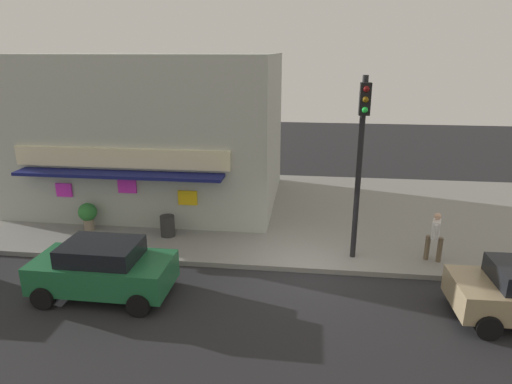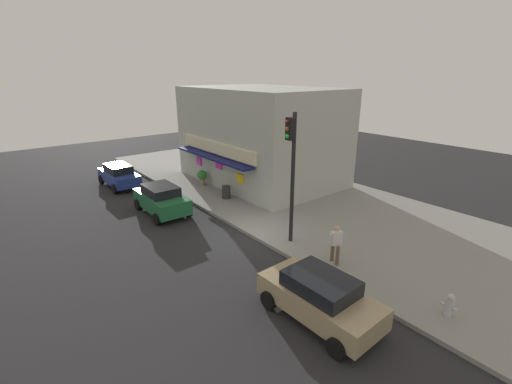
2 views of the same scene
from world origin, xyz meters
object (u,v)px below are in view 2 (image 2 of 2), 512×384
object	(u,v)px
traffic_light	(292,163)
trash_can	(226,192)
potted_plant_by_doorway	(202,176)
parked_car_tan	(320,297)
pedestrian	(336,243)
parked_car_green	(161,199)
parked_car_blue	(119,175)
fire_hydrant	(449,305)

from	to	relation	value
traffic_light	trash_can	world-z (taller)	traffic_light
potted_plant_by_doorway	parked_car_tan	bearing A→B (deg)	-15.85
traffic_light	parked_car_tan	distance (m)	6.06
pedestrian	parked_car_green	xyz separation A→B (m)	(-9.89, -3.08, -0.24)
parked_car_tan	parked_car_blue	world-z (taller)	parked_car_tan
parked_car_blue	parked_car_tan	bearing A→B (deg)	1.05
parked_car_blue	traffic_light	bearing A→B (deg)	12.94
potted_plant_by_doorway	traffic_light	bearing A→B (deg)	-6.94
fire_hydrant	parked_car_tan	size ratio (longest dim) A/B	0.19
fire_hydrant	potted_plant_by_doorway	bearing A→B (deg)	177.14
trash_can	potted_plant_by_doorway	world-z (taller)	potted_plant_by_doorway
parked_car_green	parked_car_blue	xyz separation A→B (m)	(-6.50, -0.21, -0.04)
parked_car_tan	parked_car_green	size ratio (longest dim) A/B	1.05
trash_can	parked_car_green	size ratio (longest dim) A/B	0.20
pedestrian	potted_plant_by_doorway	world-z (taller)	pedestrian
traffic_light	parked_car_blue	distance (m)	14.52
parked_car_green	parked_car_blue	bearing A→B (deg)	-178.13
pedestrian	fire_hydrant	bearing A→B (deg)	3.10
potted_plant_by_doorway	parked_car_blue	bearing A→B (deg)	-131.85
trash_can	parked_car_blue	size ratio (longest dim) A/B	0.19
trash_can	parked_car_green	xyz separation A→B (m)	(-0.61, -3.99, 0.28)
fire_hydrant	parked_car_blue	distance (m)	21.16
traffic_light	parked_car_tan	size ratio (longest dim) A/B	1.44
pedestrian	parked_car_green	bearing A→B (deg)	-162.72
traffic_light	pedestrian	distance (m)	3.84
parked_car_tan	potted_plant_by_doorway	bearing A→B (deg)	164.15
parked_car_blue	parked_car_green	bearing A→B (deg)	1.87
parked_car_green	traffic_light	bearing A→B (deg)	22.05
pedestrian	parked_car_blue	size ratio (longest dim) A/B	0.41
traffic_light	parked_car_green	distance (m)	8.47
pedestrian	parked_car_green	distance (m)	10.36
potted_plant_by_doorway	pedestrian	bearing A→B (deg)	-4.99
fire_hydrant	parked_car_green	world-z (taller)	parked_car_green
pedestrian	traffic_light	bearing A→B (deg)	-177.43
pedestrian	parked_car_green	world-z (taller)	pedestrian
traffic_light	parked_car_green	xyz separation A→B (m)	(-7.31, -2.96, -3.08)
traffic_light	parked_car_tan	world-z (taller)	traffic_light
traffic_light	fire_hydrant	size ratio (longest dim) A/B	7.40
potted_plant_by_doorway	parked_car_tan	size ratio (longest dim) A/B	0.26
pedestrian	parked_car_tan	xyz separation A→B (m)	(1.78, -2.96, -0.27)
potted_plant_by_doorway	parked_car_blue	size ratio (longest dim) A/B	0.27
traffic_light	trash_can	xyz separation A→B (m)	(-6.71, 1.03, -3.37)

